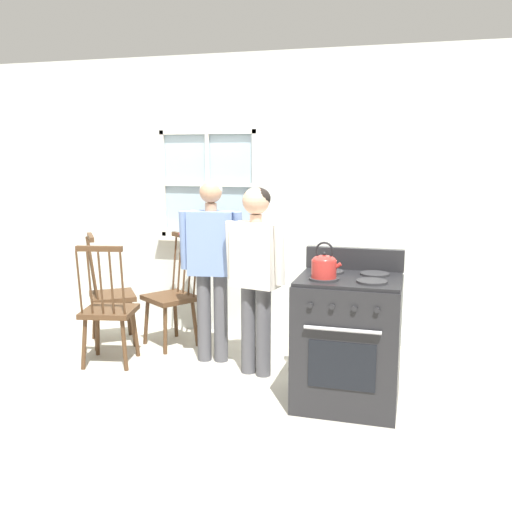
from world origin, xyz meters
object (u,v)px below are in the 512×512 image
Objects in this scene: handbag at (192,251)px; person_elderly_left at (212,255)px; kettle at (324,265)px; chair_by_window at (172,297)px; person_teen_center at (256,263)px; stove at (348,339)px; chair_center_cluster at (110,295)px; chair_near_wall at (108,311)px; potted_plant at (225,232)px.

person_elderly_left is at bearing -52.41° from handbag.
kettle is 0.80× the size of handbag.
person_elderly_left is at bearing 4.00° from chair_by_window.
person_teen_center is 1.40× the size of stove.
chair_by_window and chair_center_cluster have the same top height.
person_elderly_left is 0.49m from person_teen_center.
kettle is (1.57, -0.97, 0.56)m from chair_by_window.
chair_by_window is at bearing -124.22° from handbag.
chair_near_wall is 0.96× the size of stove.
potted_plant is (0.37, 0.45, 0.57)m from chair_by_window.
person_teen_center is 0.79m from kettle.
person_teen_center reaches higher than chair_near_wall.
chair_center_cluster is at bearing 162.62° from stove.
handbag is at bearing 90.00° from chair_by_window.
person_elderly_left is at bearing -170.31° from chair_near_wall.
chair_center_cluster is 1.65m from person_teen_center.
chair_center_cluster is at bearing -134.50° from chair_by_window.
handbag is at bearing 140.99° from kettle.
handbag is (-0.38, 0.49, -0.05)m from person_elderly_left.
person_elderly_left is 0.77m from potted_plant.
potted_plant is at bearing -134.20° from chair_near_wall.
chair_by_window is 0.96× the size of stove.
kettle is 1.86m from handbag.
chair_center_cluster is at bearing 162.44° from person_elderly_left.
stove is 4.28× the size of potted_plant.
person_elderly_left reaches higher than kettle.
chair_center_cluster is 0.88m from handbag.
handbag is at bearing -133.11° from potted_plant.
chair_by_window is at bearing 148.22° from kettle.
potted_plant is (0.68, 1.06, 0.57)m from chair_near_wall.
stove is 3.53× the size of handbag.
stove is 1.94m from handbag.
person_elderly_left is (1.09, -0.18, 0.46)m from chair_center_cluster.
handbag is (-1.60, 1.03, 0.40)m from stove.
kettle is 1.86m from potted_plant.
potted_plant reaches higher than chair_center_cluster.
chair_near_wall is at bearing -122.80° from potted_plant.
chair_center_cluster is at bearing 179.69° from person_teen_center.
chair_near_wall is at bearing -167.17° from person_elderly_left.
potted_plant is at bearing -94.80° from chair_center_cluster.
handbag is (-1.44, 1.16, -0.15)m from kettle.
chair_near_wall is at bearing -161.20° from person_teen_center.
potted_plant is 0.82× the size of handbag.
person_teen_center is 0.96m from stove.
person_teen_center is at bearing -39.81° from handbag.
person_teen_center is at bearing -139.20° from chair_center_cluster.
stove is at bearing 39.36° from kettle.
chair_by_window is at bearing 141.52° from person_elderly_left.
kettle is at bearing -40.77° from person_elderly_left.
kettle is at bearing -39.01° from handbag.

